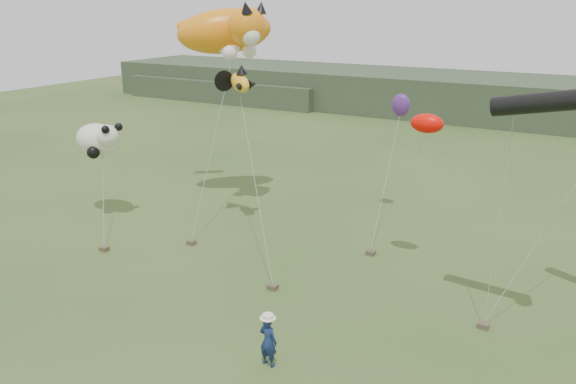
# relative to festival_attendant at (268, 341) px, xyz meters

# --- Properties ---
(ground) EXTENTS (120.00, 120.00, 0.00)m
(ground) POSITION_rel_festival_attendant_xyz_m (-1.38, 1.25, -0.85)
(ground) COLOR #385123
(ground) RESTS_ON ground
(headland) EXTENTS (90.00, 13.00, 4.00)m
(headland) POSITION_rel_festival_attendant_xyz_m (-4.49, 45.93, 1.07)
(headland) COLOR #2D3D28
(headland) RESTS_ON ground
(festival_attendant) EXTENTS (0.65, 0.46, 1.71)m
(festival_attendant) POSITION_rel_festival_attendant_xyz_m (0.00, 0.00, 0.00)
(festival_attendant) COLOR navy
(festival_attendant) RESTS_ON ground
(sandbag_anchors) EXTENTS (17.01, 5.93, 0.20)m
(sandbag_anchors) POSITION_rel_festival_attendant_xyz_m (-3.27, 5.82, -0.75)
(sandbag_anchors) COLOR brown
(sandbag_anchors) RESTS_ON ground
(cat_kite) EXTENTS (6.76, 5.24, 2.93)m
(cat_kite) POSITION_rel_festival_attendant_xyz_m (-9.68, 12.20, 8.67)
(cat_kite) COLOR orange
(cat_kite) RESTS_ON ground
(fish_kite) EXTENTS (2.79, 1.81, 1.39)m
(fish_kite) POSITION_rel_festival_attendant_xyz_m (-7.42, 9.18, 6.55)
(fish_kite) COLOR yellow
(fish_kite) RESTS_ON ground
(panda_kite) EXTENTS (2.95, 1.91, 1.83)m
(panda_kite) POSITION_rel_festival_attendant_xyz_m (-14.47, 7.04, 3.37)
(panda_kite) COLOR white
(panda_kite) RESTS_ON ground
(misc_kites) EXTENTS (4.10, 6.40, 1.32)m
(misc_kites) POSITION_rel_festival_attendant_xyz_m (0.61, 11.68, 5.31)
(misc_kites) COLOR #FF0C03
(misc_kites) RESTS_ON ground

